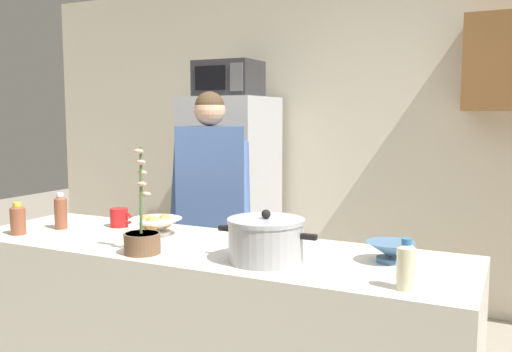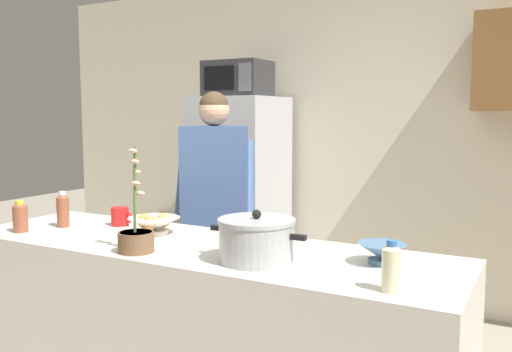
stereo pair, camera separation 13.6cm
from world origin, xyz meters
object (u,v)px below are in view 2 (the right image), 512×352
(microwave, at_px, (238,79))
(bread_bowl, at_px, (154,224))
(empty_bowl, at_px, (382,252))
(cooking_pot, at_px, (257,240))
(person_near_pot, at_px, (215,191))
(coffee_mug, at_px, (120,216))
(refrigerator, at_px, (240,198))
(bottle_far_corner, at_px, (391,267))
(bottle_mid_counter, at_px, (20,217))
(bottle_near_edge, at_px, (63,210))
(potted_orchid, at_px, (136,236))

(microwave, bearing_deg, bread_bowl, -72.25)
(microwave, xyz_separation_m, empty_bowl, (1.66, -1.75, -0.80))
(cooking_pot, relative_size, empty_bowl, 2.20)
(person_near_pot, relative_size, coffee_mug, 12.45)
(bread_bowl, bearing_deg, refrigerator, 107.54)
(bottle_far_corner, bearing_deg, person_near_pot, 141.12)
(microwave, relative_size, bottle_mid_counter, 3.10)
(cooking_pot, height_order, bread_bowl, cooking_pot)
(coffee_mug, distance_m, bottle_mid_counter, 0.48)
(bottle_near_edge, distance_m, potted_orchid, 0.71)
(microwave, height_order, potted_orchid, microwave)
(empty_bowl, bearing_deg, bottle_near_edge, -176.91)
(microwave, relative_size, bottle_near_edge, 2.62)
(person_near_pot, height_order, bottle_near_edge, person_near_pot)
(microwave, xyz_separation_m, bread_bowl, (0.56, -1.75, -0.80))
(empty_bowl, bearing_deg, coffee_mug, 176.75)
(microwave, bearing_deg, person_near_pot, -67.91)
(empty_bowl, relative_size, bottle_far_corner, 1.10)
(cooking_pot, distance_m, bread_bowl, 0.69)
(person_near_pot, xyz_separation_m, cooking_pot, (0.85, -1.01, -0.01))
(person_near_pot, bearing_deg, potted_orchid, -73.31)
(cooking_pot, distance_m, bottle_mid_counter, 1.27)
(coffee_mug, bearing_deg, bottle_near_edge, -144.42)
(person_near_pot, relative_size, bottle_mid_counter, 10.53)
(microwave, height_order, bottle_far_corner, microwave)
(bread_bowl, height_order, bottle_far_corner, bottle_far_corner)
(bread_bowl, relative_size, bottle_mid_counter, 1.60)
(empty_bowl, xyz_separation_m, bottle_near_edge, (-1.62, -0.09, 0.04))
(cooking_pot, bearing_deg, person_near_pot, 129.90)
(refrigerator, bearing_deg, bottle_near_edge, -88.65)
(bread_bowl, relative_size, bottle_far_corner, 1.46)
(coffee_mug, distance_m, bottle_near_edge, 0.29)
(cooking_pot, bearing_deg, microwave, 122.21)
(refrigerator, xyz_separation_m, bottle_near_edge, (0.04, -1.86, 0.19))
(refrigerator, bearing_deg, bottle_mid_counter, -91.19)
(bottle_mid_counter, bearing_deg, bottle_near_edge, 65.10)
(refrigerator, distance_m, bread_bowl, 1.86)
(bread_bowl, distance_m, bottle_far_corner, 1.26)
(refrigerator, relative_size, bread_bowl, 6.57)
(bread_bowl, relative_size, bottle_near_edge, 1.36)
(person_near_pot, distance_m, bottle_mid_counter, 1.17)
(refrigerator, relative_size, potted_orchid, 3.71)
(refrigerator, height_order, bottle_mid_counter, refrigerator)
(microwave, distance_m, bottle_mid_counter, 2.16)
(cooking_pot, xyz_separation_m, bottle_mid_counter, (-1.27, -0.08, -0.01))
(bottle_far_corner, bearing_deg, coffee_mug, 165.37)
(cooking_pot, xyz_separation_m, bottle_far_corner, (0.56, -0.12, -0.00))
(person_near_pot, distance_m, bottle_far_corner, 1.80)
(coffee_mug, height_order, potted_orchid, potted_orchid)
(person_near_pot, distance_m, bottle_near_edge, 0.96)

